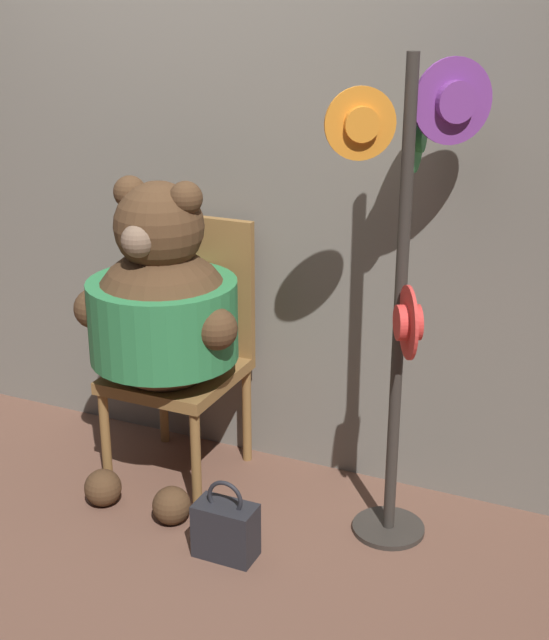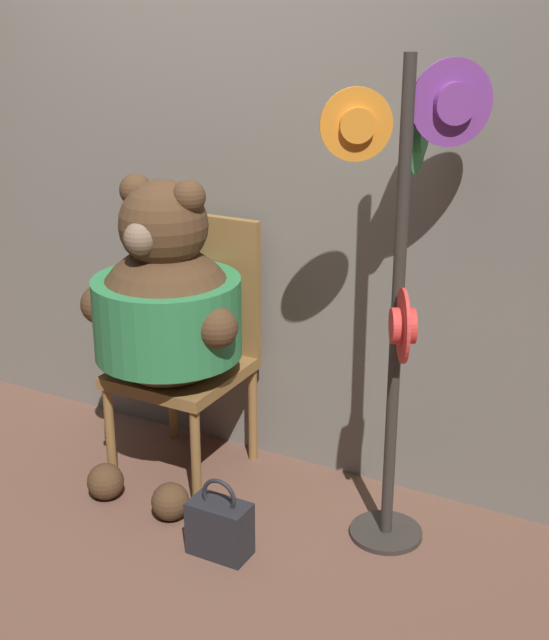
# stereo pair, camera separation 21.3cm
# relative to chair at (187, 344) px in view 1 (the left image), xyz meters

# --- Properties ---
(ground_plane) EXTENTS (14.00, 14.00, 0.00)m
(ground_plane) POSITION_rel_chair_xyz_m (0.05, -0.41, -0.57)
(ground_plane) COLOR brown
(wall_back) EXTENTS (8.00, 0.10, 2.23)m
(wall_back) POSITION_rel_chair_xyz_m (0.05, 0.27, 0.54)
(wall_back) COLOR slate
(wall_back) RESTS_ON ground_plane
(chair) EXTENTS (0.48, 0.52, 1.09)m
(chair) POSITION_rel_chair_xyz_m (0.00, 0.00, 0.00)
(chair) COLOR olive
(chair) RESTS_ON ground_plane
(teddy_bear) EXTENTS (0.72, 0.64, 1.31)m
(teddy_bear) POSITION_rel_chair_xyz_m (-0.00, -0.18, 0.21)
(teddy_bear) COLOR #4C331E
(teddy_bear) RESTS_ON ground_plane
(hat_display_rack) EXTENTS (0.47, 0.52, 1.79)m
(hat_display_rack) POSITION_rel_chair_xyz_m (0.97, -0.13, 0.52)
(hat_display_rack) COLOR #332D28
(hat_display_rack) RESTS_ON ground_plane
(handbag_on_ground) EXTENTS (0.23, 0.13, 0.31)m
(handbag_on_ground) POSITION_rel_chair_xyz_m (0.45, -0.54, -0.46)
(handbag_on_ground) COLOR #232328
(handbag_on_ground) RESTS_ON ground_plane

